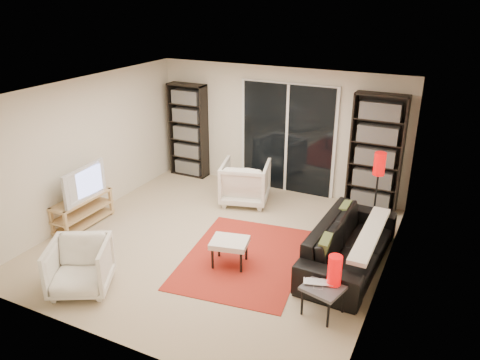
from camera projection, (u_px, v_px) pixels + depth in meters
name	position (u px, v px, depth m)	size (l,w,h in m)	color
floor	(218.00, 242.00, 7.39)	(5.00, 5.00, 0.00)	#C4B48F
wall_back	(278.00, 130.00, 9.02)	(5.00, 0.02, 2.40)	beige
wall_front	(100.00, 249.00, 4.86)	(5.00, 0.02, 2.40)	beige
wall_left	(87.00, 148.00, 7.96)	(0.02, 5.00, 2.40)	beige
wall_right	(389.00, 203.00, 5.92)	(0.02, 5.00, 2.40)	beige
ceiling	(214.00, 91.00, 6.49)	(5.00, 5.00, 0.02)	white
sliding_door	(287.00, 139.00, 8.96)	(1.92, 0.08, 2.16)	white
bookshelf_left	(188.00, 131.00, 9.76)	(0.80, 0.30, 1.95)	black
bookshelf_right	(376.00, 154.00, 8.16)	(0.90, 0.30, 2.10)	black
tv_stand	(83.00, 211.00, 7.85)	(0.36, 1.13, 0.50)	#E3BA82
tv	(80.00, 182.00, 7.65)	(0.98, 0.13, 0.56)	black
rug	(244.00, 258.00, 6.95)	(1.68, 2.27, 0.01)	#AD281B
sofa	(350.00, 244.00, 6.69)	(2.25, 0.88, 0.66)	black
armchair_back	(245.00, 182.00, 8.66)	(0.84, 0.87, 0.79)	white
armchair_front	(80.00, 267.00, 6.11)	(0.75, 0.77, 0.70)	white
ottoman	(230.00, 244.00, 6.67)	(0.60, 0.53, 0.40)	white
side_table	(324.00, 289.00, 5.64)	(0.55, 0.55, 0.40)	#4E4D53
laptop	(318.00, 285.00, 5.62)	(0.36, 0.23, 0.03)	silver
table_lamp	(335.00, 270.00, 5.59)	(0.17, 0.17, 0.38)	#CC0506
floor_lamp	(379.00, 172.00, 7.39)	(0.20, 0.20, 1.35)	black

